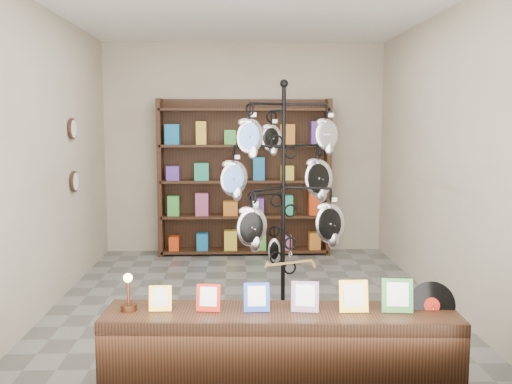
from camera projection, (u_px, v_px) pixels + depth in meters
ground at (248, 303)px, 5.93m from camera, size 5.00×5.00×0.00m
room_envelope at (248, 124)px, 5.71m from camera, size 5.00×5.00×5.00m
display_tree at (283, 188)px, 5.02m from camera, size 1.17×1.16×2.24m
front_shelf at (281, 352)px, 3.91m from camera, size 2.43×0.62×0.85m
back_shelving at (244, 182)px, 8.08m from camera, size 2.42×0.36×2.20m
wall_clocks at (73, 155)px, 6.47m from camera, size 0.03×0.24×0.84m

